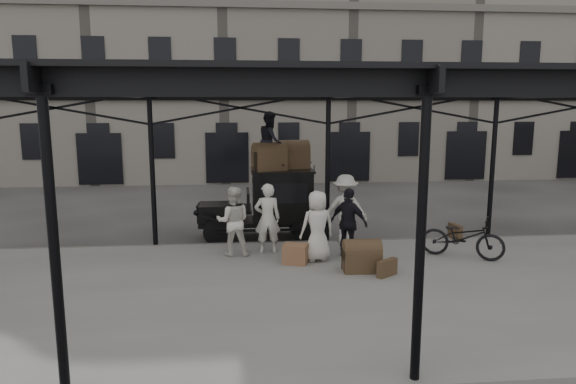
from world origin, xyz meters
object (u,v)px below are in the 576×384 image
(taxi, at_px, (272,200))
(steamer_trunk_platform, at_px, (362,258))
(bicycle, at_px, (462,237))
(porter_official, at_px, (349,223))
(porter_left, at_px, (267,218))
(steamer_trunk_roof_near, at_px, (269,159))

(taxi, height_order, steamer_trunk_platform, taxi)
(taxi, bearing_deg, bicycle, -31.93)
(porter_official, bearing_deg, porter_left, 27.67)
(bicycle, relative_size, steamer_trunk_roof_near, 2.21)
(porter_left, distance_m, steamer_trunk_roof_near, 2.34)
(taxi, xyz_separation_m, bicycle, (4.84, -3.02, -0.50))
(bicycle, bearing_deg, porter_official, 112.49)
(steamer_trunk_platform, bearing_deg, taxi, 118.75)
(taxi, xyz_separation_m, steamer_trunk_platform, (1.95, -3.86, -0.72))
(porter_left, xyz_separation_m, steamer_trunk_platform, (2.19, -1.75, -0.63))
(steamer_trunk_roof_near, bearing_deg, porter_official, -69.08)
(taxi, distance_m, steamer_trunk_roof_near, 1.35)
(taxi, height_order, porter_left, taxi)
(bicycle, xyz_separation_m, steamer_trunk_platform, (-2.89, -0.84, -0.23))
(bicycle, height_order, steamer_trunk_roof_near, steamer_trunk_roof_near)
(porter_official, xyz_separation_m, steamer_trunk_platform, (0.07, -1.22, -0.59))
(steamer_trunk_roof_near, distance_m, steamer_trunk_platform, 4.62)
(porter_official, relative_size, bicycle, 0.87)
(taxi, relative_size, steamer_trunk_roof_near, 3.80)
(taxi, xyz_separation_m, porter_official, (1.88, -2.64, -0.13))
(steamer_trunk_roof_near, height_order, steamer_trunk_platform, steamer_trunk_roof_near)
(porter_left, bearing_deg, taxi, -98.10)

